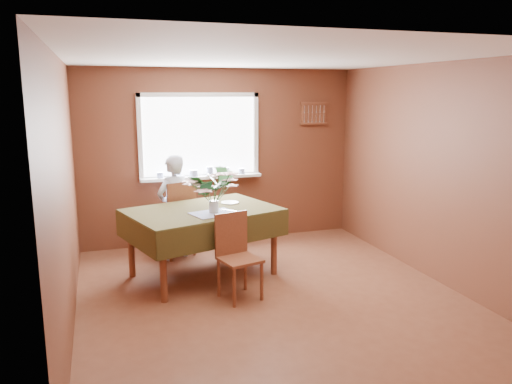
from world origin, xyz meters
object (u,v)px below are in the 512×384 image
object	(u,v)px
seated_woman	(174,207)
chair_far	(177,216)
flower_bouquet	(213,186)
chair_near	(236,252)
dining_table	(203,217)

from	to	relation	value
seated_woman	chair_far	bearing A→B (deg)	-163.45
seated_woman	flower_bouquet	world-z (taller)	seated_woman
chair_near	flower_bouquet	world-z (taller)	flower_bouquet
chair_far	seated_woman	size ratio (longest dim) A/B	0.75
dining_table	flower_bouquet	xyz separation A→B (m)	(0.09, -0.21, 0.41)
chair_near	chair_far	bearing A→B (deg)	89.68
chair_far	flower_bouquet	size ratio (longest dim) A/B	1.83
chair_far	chair_near	bearing A→B (deg)	78.09
chair_far	dining_table	bearing A→B (deg)	76.24
chair_far	chair_near	size ratio (longest dim) A/B	1.13
chair_far	seated_woman	world-z (taller)	seated_woman
flower_bouquet	chair_far	bearing A→B (deg)	104.71
dining_table	seated_woman	world-z (taller)	seated_woman
chair_far	seated_woman	xyz separation A→B (m)	(-0.05, -0.06, 0.13)
dining_table	chair_near	bearing A→B (deg)	-90.70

